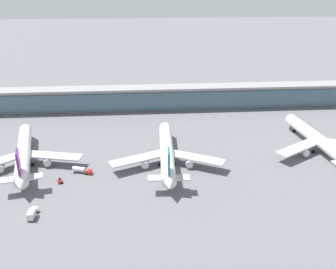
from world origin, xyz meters
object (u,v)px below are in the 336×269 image
airliner_centre_stand (167,152)px  airliner_right_stand (319,140)px  service_truck_at_far_stand_red (60,181)px  airliner_left_stand (23,154)px  service_truck_under_wing_white (32,213)px  service_truck_near_nose_red (81,170)px

airliner_centre_stand → airliner_right_stand: (75.55, 7.75, 0.00)m
service_truck_at_far_stand_red → airliner_centre_stand: bearing=16.8°
airliner_left_stand → airliner_centre_stand: bearing=-3.1°
airliner_right_stand → service_truck_under_wing_white: (-127.26, -46.31, -4.03)m
airliner_left_stand → service_truck_near_nose_red: airliner_left_stand is taller
service_truck_under_wing_white → airliner_left_stand: bearing=107.6°
service_truck_under_wing_white → airliner_right_stand: bearing=20.0°
airliner_centre_stand → service_truck_under_wing_white: airliner_centre_stand is taller
service_truck_near_nose_red → service_truck_under_wing_white: size_ratio=1.21×
service_truck_at_far_stand_red → service_truck_under_wing_white: bearing=-102.6°
service_truck_under_wing_white → service_truck_at_far_stand_red: bearing=77.4°
service_truck_near_nose_red → service_truck_under_wing_white: (-13.52, -32.33, -0.02)m
airliner_centre_stand → service_truck_under_wing_white: size_ratio=9.31×
airliner_right_stand → service_truck_near_nose_red: 114.66m
airliner_centre_stand → service_truck_at_far_stand_red: 48.48m
service_truck_under_wing_white → service_truck_near_nose_red: bearing=67.3°
airliner_right_stand → service_truck_at_far_stand_red: bearing=-169.9°
airliner_centre_stand → airliner_right_stand: bearing=5.9°
airliner_left_stand → service_truck_under_wing_white: size_ratio=9.24×
airliner_left_stand → service_truck_under_wing_white: 44.34m
service_truck_near_nose_red → service_truck_under_wing_white: service_truck_under_wing_white is taller
airliner_left_stand → airliner_centre_stand: (65.06, -3.53, 0.00)m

